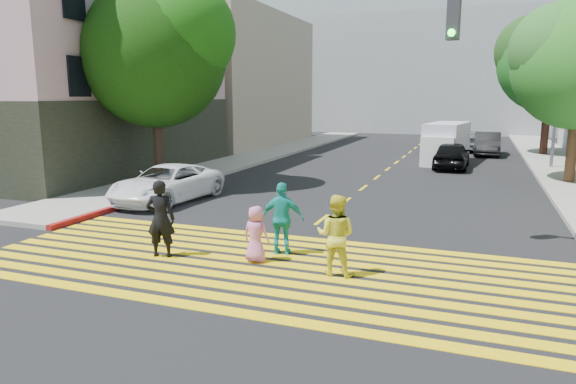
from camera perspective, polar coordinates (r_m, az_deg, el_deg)
The scene contains 20 objects.
ground at distance 10.59m, azimuth -5.78°, elevation -10.29°, with size 120.00×120.00×0.00m, color black.
sidewalk_left at distance 33.66m, azimuth -2.24°, elevation 4.28°, with size 3.00×40.00×0.15m, color gray.
curb_red at distance 19.04m, azimuth -16.52°, elevation -1.02°, with size 0.20×8.00×0.16m, color maroon.
crosswalk at distance 11.68m, azimuth -2.99°, elevation -8.21°, with size 13.40×5.30×0.01m.
lane_line at distance 31.89m, azimuth 12.38°, elevation 3.57°, with size 0.12×34.40×0.01m.
building_left_pink at distance 29.20m, azimuth -24.41°, elevation 11.26°, with size 12.10×14.10×11.00m.
building_left_tan at distance 42.16m, azimuth -8.71°, elevation 12.15°, with size 12.00×16.00×10.00m, color tan.
backdrop_block at distance 57.07m, azimuth 16.42°, elevation 12.41°, with size 30.00×8.00×12.00m, color gray.
tree_left at distance 22.39m, azimuth -14.42°, elevation 15.25°, with size 6.83×6.35×8.47m.
tree_right_far at distance 36.58m, azimuth 27.41°, elevation 13.34°, with size 7.95×7.58×9.26m.
pedestrian_man at distance 12.46m, azimuth -13.97°, elevation -2.89°, with size 0.68×0.44×1.86m, color black.
pedestrian_woman at distance 10.92m, azimuth 5.33°, elevation -4.81°, with size 0.85×0.66×1.75m, color yellow.
pedestrian_child at distance 11.80m, azimuth -3.58°, elevation -4.70°, with size 0.64×0.42×1.32m, color #C96DA1.
pedestrian_extra at distance 12.28m, azimuth -0.63°, elevation -2.99°, with size 1.03×0.43×1.77m, color teal.
white_sedan at distance 19.05m, azimuth -13.30°, elevation 0.92°, with size 2.19×4.75×1.32m, color white.
dark_car_near at distance 28.46m, azimuth 17.72°, elevation 3.95°, with size 1.71×4.25×1.45m, color black.
silver_car at distance 38.33m, azimuth 19.22°, elevation 5.42°, with size 1.98×4.87×1.41m, color #929CA5.
dark_car_parked at distance 35.86m, azimuth 21.28°, elevation 5.03°, with size 1.56×4.48×1.47m, color black.
white_van at distance 30.54m, azimuth 17.10°, elevation 5.09°, with size 2.44×5.05×2.29m.
street_lamp at distance 29.99m, azimuth 27.66°, elevation 12.57°, with size 2.12×0.70×9.44m.
Camera 1 is at (4.43, -8.85, 3.77)m, focal length 32.00 mm.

